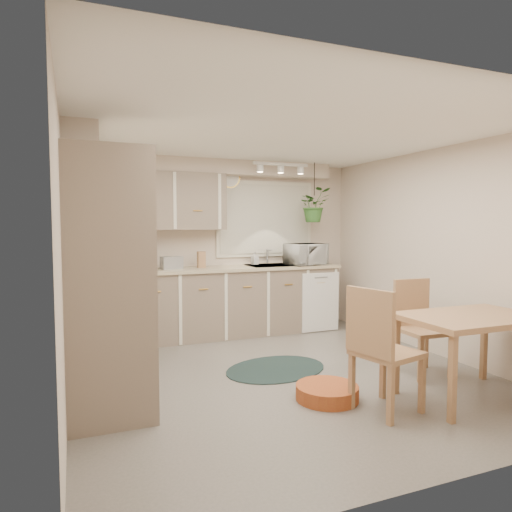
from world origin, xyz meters
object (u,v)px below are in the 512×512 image
at_px(chair_left, 387,349).
at_px(pet_bed, 327,392).
at_px(microwave, 306,252).
at_px(braided_rug, 276,369).
at_px(dining_table, 470,357).
at_px(chair_back, 424,328).

distance_m(chair_left, pet_bed, 0.67).
bearing_deg(microwave, braided_rug, -141.81).
distance_m(dining_table, microwave, 2.96).
bearing_deg(dining_table, microwave, 91.85).
bearing_deg(chair_back, dining_table, 86.34).
relative_size(braided_rug, pet_bed, 2.06).
xyz_separation_m(pet_bed, microwave, (1.08, 2.42, 1.06)).
bearing_deg(dining_table, chair_left, 176.35).
bearing_deg(chair_back, braided_rug, -25.69).
distance_m(dining_table, braided_rug, 1.88).
xyz_separation_m(chair_left, chair_back, (0.92, 0.60, -0.03)).
height_order(dining_table, chair_left, chair_left).
bearing_deg(dining_table, braided_rug, 132.41).
bearing_deg(chair_back, microwave, -83.05).
xyz_separation_m(dining_table, chair_back, (0.07, 0.65, 0.11)).
relative_size(chair_back, microwave, 1.73).
xyz_separation_m(dining_table, pet_bed, (-1.17, 0.44, -0.31)).
distance_m(dining_table, chair_left, 0.86).
bearing_deg(chair_left, braided_rug, -176.51).
height_order(braided_rug, microwave, microwave).
bearing_deg(microwave, chair_left, -119.41).
xyz_separation_m(braided_rug, microwave, (1.15, 1.50, 1.12)).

